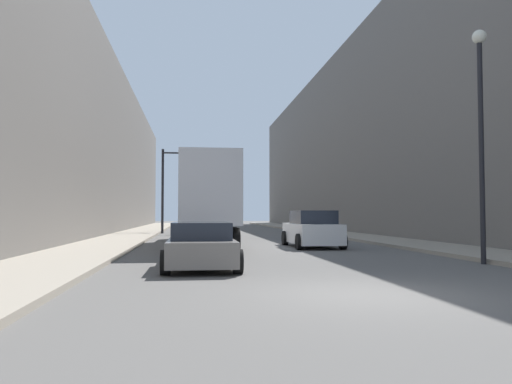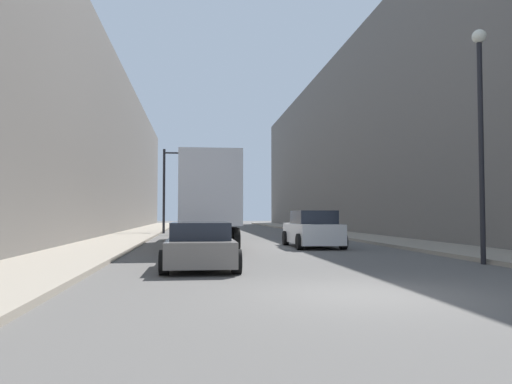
# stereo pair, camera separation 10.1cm
# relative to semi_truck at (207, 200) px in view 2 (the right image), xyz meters

# --- Properties ---
(ground_plane) EXTENTS (200.00, 200.00, 0.00)m
(ground_plane) POSITION_rel_semi_truck_xyz_m (2.60, -16.18, -2.27)
(ground_plane) COLOR #565451
(sidewalk_right) EXTENTS (3.23, 80.00, 0.15)m
(sidewalk_right) POSITION_rel_semi_truck_xyz_m (10.02, 13.82, -2.20)
(sidewalk_right) COLOR gray
(sidewalk_right) RESTS_ON ground
(sidewalk_left) EXTENTS (3.23, 80.00, 0.15)m
(sidewalk_left) POSITION_rel_semi_truck_xyz_m (-4.82, 13.82, -2.20)
(sidewalk_left) COLOR gray
(sidewalk_left) RESTS_ON ground
(building_right) EXTENTS (6.00, 80.00, 15.66)m
(building_right) POSITION_rel_semi_truck_xyz_m (14.63, 13.82, 5.56)
(building_right) COLOR #66605B
(building_right) RESTS_ON ground
(building_left) EXTENTS (6.00, 80.00, 13.44)m
(building_left) POSITION_rel_semi_truck_xyz_m (-9.44, 13.82, 4.45)
(building_left) COLOR #66605B
(building_left) RESTS_ON ground
(semi_truck) EXTENTS (2.42, 13.92, 4.03)m
(semi_truck) POSITION_rel_semi_truck_xyz_m (0.00, 0.00, 0.00)
(semi_truck) COLOR silver
(semi_truck) RESTS_ON ground
(sedan_car) EXTENTS (2.09, 4.78, 1.31)m
(sedan_car) POSITION_rel_semi_truck_xyz_m (-0.43, -10.89, -1.63)
(sedan_car) COLOR slate
(sedan_car) RESTS_ON ground
(suv_car) EXTENTS (2.18, 4.63, 1.70)m
(suv_car) POSITION_rel_semi_truck_xyz_m (4.86, -2.74, -1.46)
(suv_car) COLOR silver
(suv_car) RESTS_ON ground
(traffic_signal_gantry) EXTENTS (5.75, 0.35, 6.75)m
(traffic_signal_gantry) POSITION_rel_semi_truck_xyz_m (-1.78, 14.86, 2.35)
(traffic_signal_gantry) COLOR black
(traffic_signal_gantry) RESTS_ON ground
(street_lamp) EXTENTS (0.44, 0.44, 7.35)m
(street_lamp) POSITION_rel_semi_truck_xyz_m (8.25, -11.07, 2.39)
(street_lamp) COLOR black
(street_lamp) RESTS_ON ground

